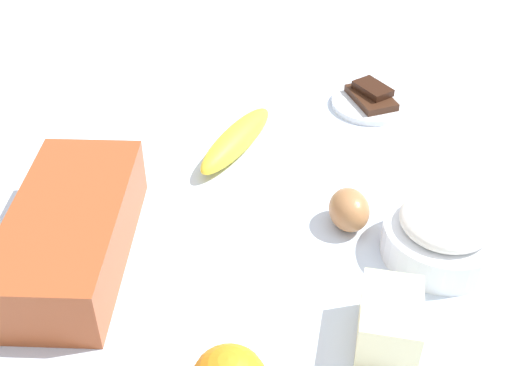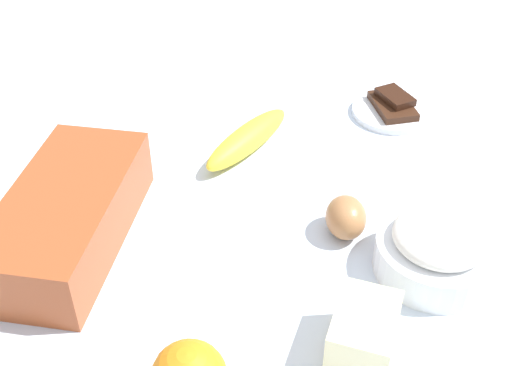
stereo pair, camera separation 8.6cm
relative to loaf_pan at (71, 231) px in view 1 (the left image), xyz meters
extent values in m
cube|color=silver|center=(0.05, -0.24, -0.05)|extent=(2.40, 2.40, 0.02)
cube|color=#9E4723|center=(0.00, 0.00, 0.00)|extent=(0.30, 0.19, 0.08)
cube|color=black|center=(0.00, 0.00, 0.00)|extent=(0.29, 0.17, 0.07)
cylinder|color=white|center=(-0.08, -0.45, -0.02)|extent=(0.15, 0.15, 0.04)
torus|color=white|center=(-0.08, -0.45, 0.00)|extent=(0.15, 0.15, 0.01)
ellipsoid|color=white|center=(-0.08, -0.45, 0.01)|extent=(0.11, 0.11, 0.04)
ellipsoid|color=yellow|center=(0.19, -0.23, -0.02)|extent=(0.18, 0.15, 0.04)
cube|color=#F4EDB2|center=(-0.19, -0.34, -0.01)|extent=(0.11, 0.09, 0.06)
ellipsoid|color=#A87144|center=(0.00, -0.35, -0.02)|extent=(0.07, 0.05, 0.05)
cylinder|color=white|center=(0.28, -0.47, -0.04)|extent=(0.13, 0.13, 0.01)
cube|color=#381E11|center=(0.28, -0.47, -0.03)|extent=(0.10, 0.07, 0.01)
cube|color=black|center=(0.29, -0.48, -0.01)|extent=(0.07, 0.06, 0.01)
camera|label=1|loc=(-0.61, -0.12, 0.53)|focal=45.76mm
camera|label=2|loc=(-0.62, -0.20, 0.53)|focal=45.76mm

